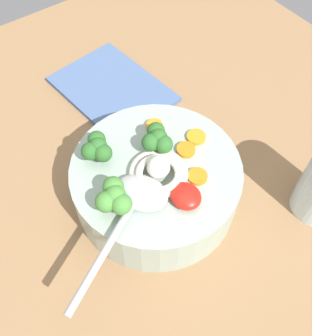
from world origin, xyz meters
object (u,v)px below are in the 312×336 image
noodle_pile (158,172)px  soup_spoon (136,198)px  soup_bowl (156,183)px  folded_napkin (112,89)px

noodle_pile → soup_spoon: size_ratio=0.44×
soup_bowl → noodle_pile: noodle_pile is taller
soup_spoon → folded_napkin: (-21.73, 10.03, -6.88)cm
soup_spoon → soup_bowl: bearing=-180.0°
noodle_pile → folded_napkin: noodle_pile is taller
noodle_pile → soup_spoon: 4.05cm
soup_spoon → noodle_pile: bearing=169.3°
soup_bowl → folded_napkin: size_ratio=1.14×
noodle_pile → soup_spoon: noodle_pile is taller
noodle_pile → soup_spoon: (1.23, -3.86, -0.13)cm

